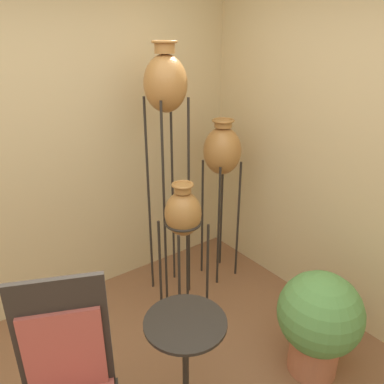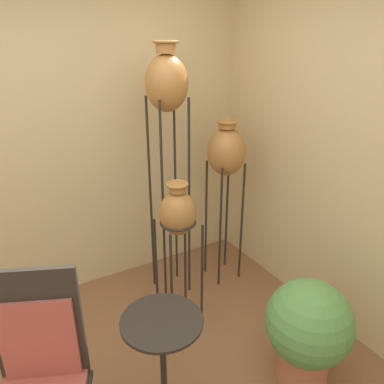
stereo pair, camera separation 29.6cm
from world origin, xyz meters
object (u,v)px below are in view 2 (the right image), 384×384
(chair, at_px, (37,380))
(vase_stand_medium, at_px, (226,154))
(vase_stand_tall, at_px, (167,90))
(vase_stand_short, at_px, (178,216))
(side_table, at_px, (163,348))
(potted_plant, at_px, (308,329))

(chair, bearing_deg, vase_stand_medium, 52.84)
(vase_stand_tall, xyz_separation_m, chair, (-1.24, -1.04, -1.13))
(vase_stand_short, height_order, side_table, vase_stand_short)
(vase_stand_tall, xyz_separation_m, vase_stand_medium, (0.50, -0.07, -0.55))
(vase_stand_medium, distance_m, chair, 2.08)
(vase_stand_tall, bearing_deg, vase_stand_medium, -7.54)
(chair, relative_size, side_table, 1.60)
(vase_stand_short, bearing_deg, chair, -149.88)
(vase_stand_medium, bearing_deg, vase_stand_short, -152.82)
(vase_stand_short, bearing_deg, potted_plant, -65.29)
(side_table, bearing_deg, vase_stand_short, 55.46)
(vase_stand_medium, bearing_deg, chair, -150.94)
(vase_stand_short, bearing_deg, vase_stand_medium, 27.18)
(side_table, bearing_deg, vase_stand_medium, 42.31)
(potted_plant, bearing_deg, vase_stand_tall, 102.35)
(vase_stand_medium, bearing_deg, side_table, -137.69)
(vase_stand_short, relative_size, potted_plant, 1.58)
(vase_stand_tall, height_order, vase_stand_medium, vase_stand_tall)
(vase_stand_medium, distance_m, vase_stand_short, 0.77)
(vase_stand_short, bearing_deg, vase_stand_tall, 71.21)
(vase_stand_tall, relative_size, vase_stand_short, 1.77)
(vase_stand_tall, height_order, chair, vase_stand_tall)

